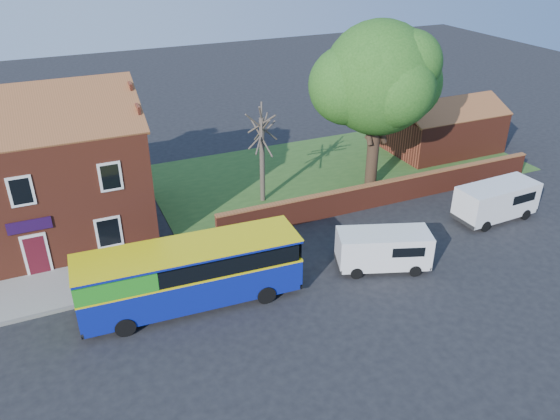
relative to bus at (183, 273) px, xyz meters
name	(u,v)px	position (x,y,z in m)	size (l,w,h in m)	color
ground	(223,327)	(1.03, -2.19, -1.71)	(120.00, 120.00, 0.00)	black
pavement	(43,292)	(-5.97, 3.56, -1.65)	(18.00, 3.50, 0.12)	gray
kerb	(45,314)	(-5.97, 1.81, -1.64)	(18.00, 0.15, 0.14)	slate
grass_strip	(338,168)	(14.03, 10.81, -1.69)	(26.00, 12.00, 0.04)	#426B28
shop_building	(24,181)	(-5.99, 9.31, 1.70)	(12.30, 8.13, 10.50)	maroon
boundary_wall	(387,192)	(14.03, 4.81, -0.90)	(22.00, 0.38, 1.60)	maroon
outbuilding	(443,130)	(23.03, 10.81, -0.10)	(8.20, 5.06, 4.17)	maroon
bus	(183,273)	(0.00, 0.00, 0.00)	(10.00, 3.02, 3.01)	navy
van_near	(384,248)	(9.88, -1.05, -0.59)	(4.93, 3.28, 2.01)	white
van_far	(497,200)	(18.80, 0.67, -0.50)	(5.00, 2.22, 2.16)	white
large_tree	(378,81)	(14.65, 7.66, 5.25)	(8.72, 6.90, 10.64)	black
bare_tree	(262,156)	(7.22, 8.35, 1.32)	(2.22, 2.64, 5.91)	#4C4238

